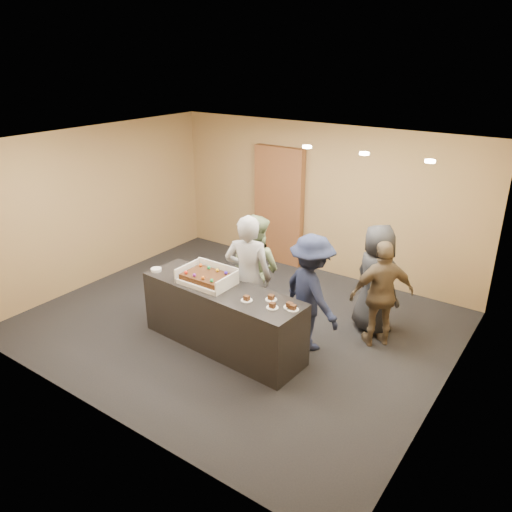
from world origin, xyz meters
name	(u,v)px	position (x,y,z in m)	size (l,w,h in m)	color
room	(237,240)	(0.00, 0.00, 1.35)	(6.04, 6.00, 2.70)	black
serving_counter	(222,317)	(0.20, -0.61, 0.45)	(2.40, 0.70, 0.90)	black
storage_cabinet	(279,206)	(-0.83, 2.41, 1.12)	(1.01, 0.15, 2.23)	brown
cake_box	(208,279)	(-0.05, -0.58, 0.95)	(0.73, 0.50, 0.22)	white
sheet_cake	(207,276)	(-0.06, -0.61, 1.00)	(0.62, 0.43, 0.12)	#3C1E0D
plate_stack	(156,270)	(-0.92, -0.72, 0.92)	(0.15, 0.15, 0.04)	white
slice_a	(247,299)	(0.69, -0.72, 0.92)	(0.15, 0.15, 0.07)	white
slice_b	(271,298)	(0.94, -0.52, 0.92)	(0.15, 0.15, 0.07)	white
slice_c	(272,306)	(1.07, -0.69, 0.92)	(0.15, 0.15, 0.07)	white
slice_d	(290,306)	(1.23, -0.56, 0.92)	(0.15, 0.15, 0.07)	white
slice_e	(293,308)	(1.30, -0.59, 0.92)	(0.15, 0.15, 0.07)	white
person_server_grey	(248,278)	(0.31, -0.16, 0.91)	(0.66, 0.44, 1.82)	#95969A
person_sage_man	(255,269)	(0.13, 0.28, 0.83)	(0.81, 0.63, 1.67)	gray
person_navy_man	(311,293)	(1.19, 0.07, 0.82)	(1.06, 0.61, 1.65)	#191F3B
person_brown_extra	(382,294)	(1.94, 0.70, 0.77)	(0.90, 0.37, 1.53)	brown
person_dark_suit	(376,279)	(1.72, 1.01, 0.81)	(0.79, 0.52, 1.63)	#25252A
ceiling_spotlights	(364,153)	(1.60, 0.50, 2.67)	(1.72, 0.12, 0.03)	#FFEAC6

